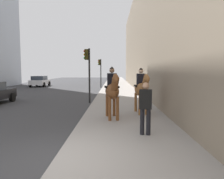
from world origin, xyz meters
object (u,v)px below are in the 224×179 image
Objects in this scene: traffic_light_far_curb at (100,69)px; mounted_horse_far at (141,89)px; traffic_light_near_curb at (88,67)px; mounted_horse_near at (112,90)px; car_mid_lane at (40,81)px; pedestrian_greeting at (146,105)px.

mounted_horse_far is at bearing -169.60° from traffic_light_far_curb.
mounted_horse_far is at bearing -143.13° from traffic_light_near_curb.
mounted_horse_near is 5.56m from traffic_light_near_curb.
car_mid_lane is (19.77, 9.96, -0.59)m from mounted_horse_near.
mounted_horse_far is at bearing 120.04° from mounted_horse_near.
pedestrian_greeting is 0.47× the size of traffic_light_far_curb.
mounted_horse_far is 0.55× the size of car_mid_lane.
mounted_horse_near is 0.63× the size of traffic_light_far_curb.
traffic_light_near_curb is 12.49m from traffic_light_far_curb.
traffic_light_near_curb is at bearing -151.83° from car_mid_lane.
traffic_light_near_curb reaches higher than mounted_horse_near.
pedestrian_greeting is 0.42× the size of car_mid_lane.
pedestrian_greeting is 8.11m from traffic_light_near_curb.
mounted_horse_near is at bearing 35.23° from pedestrian_greeting.
pedestrian_greeting is at bearing -172.23° from traffic_light_far_curb.
car_mid_lane is at bearing 75.94° from traffic_light_far_curb.
pedestrian_greeting is (-2.31, -1.08, -0.26)m from mounted_horse_near.
traffic_light_near_curb is (4.07, 3.05, 1.13)m from mounted_horse_far.
mounted_horse_far is 3.46m from pedestrian_greeting.
mounted_horse_near is at bearing -162.28° from traffic_light_near_curb.
car_mid_lane is at bearing 29.67° from traffic_light_near_curb.
mounted_horse_far is (1.13, -1.39, -0.03)m from mounted_horse_near.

